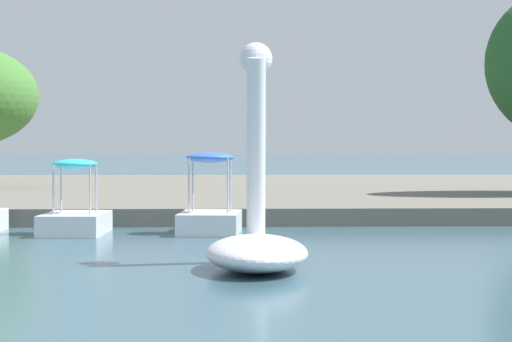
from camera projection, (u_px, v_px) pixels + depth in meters
name	position (u px, v px, depth m)	size (l,w,h in m)	color
shore_bank_far	(240.00, 191.00, 35.88)	(159.32, 27.23, 0.38)	#6B665B
swan_boat	(257.00, 229.00, 14.54)	(1.44, 2.67, 3.17)	white
pedal_boat_blue	(210.00, 212.00, 20.57)	(1.28, 2.04, 1.57)	white
pedal_boat_cyan	(75.00, 215.00, 20.43)	(1.23, 2.12, 1.44)	white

